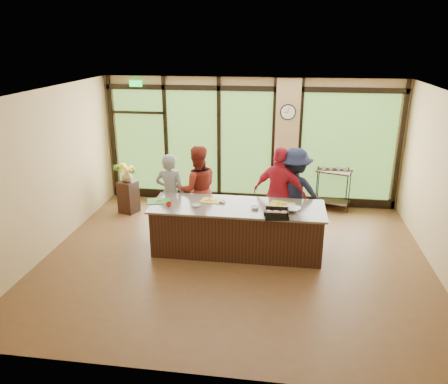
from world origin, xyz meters
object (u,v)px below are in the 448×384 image
(roasting_pan, at_px, (276,215))
(flower_stand, at_px, (128,197))
(island_base, at_px, (237,230))
(cook_left, at_px, (170,194))
(cook_right, at_px, (294,193))
(bar_cart, at_px, (333,184))

(roasting_pan, relative_size, flower_stand, 0.55)
(island_base, distance_m, flower_stand, 3.15)
(cook_left, bearing_deg, flower_stand, -30.95)
(island_base, height_order, cook_right, cook_right)
(bar_cart, bearing_deg, island_base, -109.59)
(island_base, height_order, flower_stand, island_base)
(island_base, xyz_separation_m, flower_stand, (-2.71, 1.61, -0.07))
(roasting_pan, bearing_deg, cook_left, 143.60)
(cook_right, bearing_deg, cook_left, 6.53)
(cook_right, xyz_separation_m, bar_cart, (0.93, 1.60, -0.29))
(flower_stand, distance_m, bar_cart, 4.76)
(roasting_pan, bearing_deg, bar_cart, 57.73)
(roasting_pan, xyz_separation_m, flower_stand, (-3.43, 2.06, -0.59))
(island_base, bearing_deg, cook_left, 155.01)
(cook_right, distance_m, bar_cart, 1.87)
(flower_stand, bearing_deg, roasting_pan, -12.07)
(cook_right, bearing_deg, roasting_pan, 78.86)
(cook_left, bearing_deg, island_base, 160.55)
(cook_right, xyz_separation_m, flower_stand, (-3.75, 0.76, -0.55))
(cook_left, relative_size, cook_right, 0.92)
(island_base, height_order, cook_left, cook_left)
(cook_left, height_order, flower_stand, cook_left)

